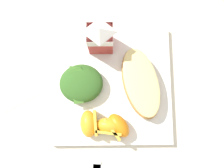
% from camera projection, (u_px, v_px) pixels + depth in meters
% --- Properties ---
extents(ground, '(3.00, 3.00, 0.00)m').
position_uv_depth(ground, '(112.00, 86.00, 0.65)').
color(ground, beige).
extents(white_plate, '(0.28, 0.28, 0.02)m').
position_uv_depth(white_plate, '(112.00, 85.00, 0.65)').
color(white_plate, white).
rests_on(white_plate, ground).
extents(cheesy_pizza_bread, '(0.12, 0.18, 0.04)m').
position_uv_depth(cheesy_pizza_bread, '(141.00, 82.00, 0.62)').
color(cheesy_pizza_bread, '#B77F42').
rests_on(cheesy_pizza_bread, white_plate).
extents(green_salad_pile, '(0.10, 0.10, 0.04)m').
position_uv_depth(green_salad_pile, '(82.00, 82.00, 0.62)').
color(green_salad_pile, '#336023').
rests_on(green_salad_pile, white_plate).
extents(milk_carton, '(0.06, 0.04, 0.11)m').
position_uv_depth(milk_carton, '(101.00, 37.00, 0.60)').
color(milk_carton, '#B7332D').
rests_on(milk_carton, white_plate).
extents(orange_wedge_front, '(0.04, 0.06, 0.04)m').
position_uv_depth(orange_wedge_front, '(90.00, 124.00, 0.60)').
color(orange_wedge_front, orange).
rests_on(orange_wedge_front, white_plate).
extents(orange_wedge_middle, '(0.06, 0.04, 0.04)m').
position_uv_depth(orange_wedge_middle, '(110.00, 127.00, 0.60)').
color(orange_wedge_middle, orange).
rests_on(orange_wedge_middle, white_plate).
extents(orange_wedge_rear, '(0.07, 0.07, 0.04)m').
position_uv_depth(orange_wedge_rear, '(119.00, 126.00, 0.60)').
color(orange_wedge_rear, orange).
rests_on(orange_wedge_rear, white_plate).
extents(paper_napkin, '(0.15, 0.15, 0.00)m').
position_uv_depth(paper_napkin, '(16.00, 82.00, 0.65)').
color(paper_napkin, white).
rests_on(paper_napkin, ground).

